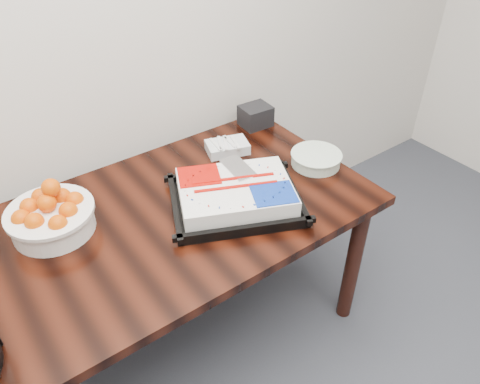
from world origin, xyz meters
TOP-DOWN VIEW (x-y plane):
  - table at (0.00, 2.00)m, footprint 1.80×0.90m
  - cake_tray at (0.35, 1.89)m, footprint 0.61×0.56m
  - tangerine_bowl at (-0.28, 2.17)m, footprint 0.31×0.31m
  - plate_stack at (0.80, 1.91)m, footprint 0.22×0.22m
  - fork_bag at (0.54, 2.23)m, footprint 0.22×0.17m
  - napkin_box at (0.80, 2.35)m, footprint 0.15×0.13m

SIDE VIEW (x-z plane):
  - table at x=0.00m, z-range 0.29..1.04m
  - fork_bag at x=0.54m, z-range 0.75..0.80m
  - plate_stack at x=0.80m, z-range 0.75..0.80m
  - cake_tray at x=0.35m, z-range 0.75..0.85m
  - napkin_box at x=0.80m, z-range 0.75..0.85m
  - tangerine_bowl at x=-0.28m, z-range 0.74..0.94m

